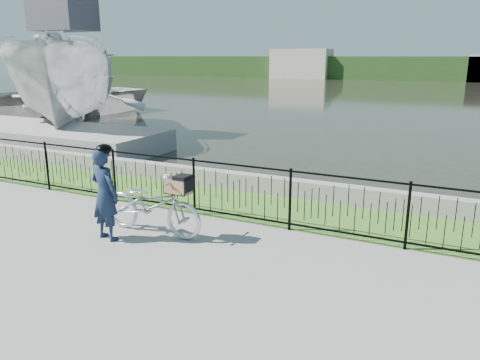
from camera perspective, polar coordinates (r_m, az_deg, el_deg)
The scene contains 12 objects.
ground at distance 7.64m, azimuth -5.37°, elevation -8.76°, with size 120.00×120.00×0.00m, color gray.
grass_strip at distance 9.80m, azimuth 2.54°, elevation -3.27°, with size 60.00×2.00×0.01m, color #3E6E22.
water at distance 39.24m, azimuth 20.83°, elevation 9.47°, with size 120.00×120.00×0.00m, color black.
quay_wall at distance 10.63m, azimuth 4.71°, elevation -0.75°, with size 60.00×0.30×0.40m, color gray.
fence at distance 8.76m, azimuth -0.03°, elevation -1.56°, with size 14.00×0.06×1.15m, color black, non-canonical shape.
far_treeline at distance 66.07m, azimuth 23.38°, elevation 12.36°, with size 120.00×6.00×3.00m, color #25441A.
far_building_left at distance 67.54m, azimuth 7.50°, elevation 13.88°, with size 8.00×4.00×4.00m, color #BAAC95.
dock at distance 18.05m, azimuth -23.89°, elevation 5.00°, with size 10.00×3.00×0.70m, color gray.
bicycle_rig at distance 8.36m, azimuth -10.62°, elevation -2.94°, with size 2.00×0.70×1.15m.
cyclist at distance 8.20m, azimuth -16.17°, elevation -1.52°, with size 0.63×0.47×1.66m.
boat_near at distance 20.00m, azimuth -20.12°, elevation 10.99°, with size 8.98×9.93×5.58m.
boat_far at distance 26.66m, azimuth -21.39°, elevation 9.42°, with size 9.24×11.03×1.96m.
Camera 1 is at (3.69, -5.95, 3.06)m, focal length 35.00 mm.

